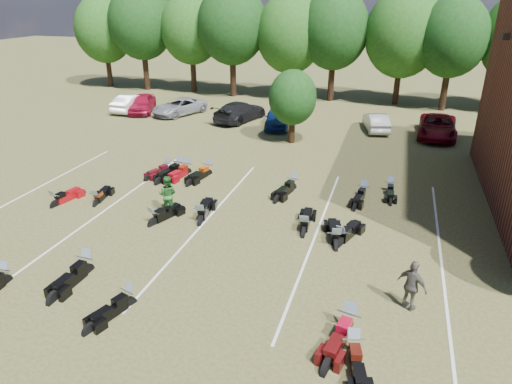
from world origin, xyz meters
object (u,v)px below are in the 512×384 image
at_px(car_4, 277,118).
at_px(person_grey, 412,286).
at_px(car_0, 142,103).
at_px(motorcycle_3, 87,273).
at_px(motorcycle_14, 168,172).
at_px(motorcycle_7, 56,206).
at_px(person_green, 168,195).

xyz_separation_m(car_4, person_grey, (9.71, -19.96, 0.14)).
xyz_separation_m(car_0, motorcycle_3, (10.67, -22.50, -0.77)).
relative_size(car_4, motorcycle_14, 2.11).
relative_size(car_4, motorcycle_7, 2.04).
distance_m(car_0, person_grey, 30.52).
relative_size(car_0, motorcycle_14, 2.17).
height_order(person_green, motorcycle_14, person_green).
relative_size(person_grey, motorcycle_7, 0.82).
distance_m(person_grey, motorcycle_14, 15.95).
bearing_deg(motorcycle_3, motorcycle_14, 102.11).
bearing_deg(car_0, motorcycle_14, -73.69).
bearing_deg(motorcycle_14, motorcycle_7, -99.42).
bearing_deg(motorcycle_3, motorcycle_7, 139.71).
height_order(motorcycle_3, motorcycle_7, motorcycle_3).
xyz_separation_m(car_0, person_green, (11.21, -17.04, 0.14)).
height_order(car_4, motorcycle_14, car_4).
bearing_deg(motorcycle_7, motorcycle_3, 149.41).
xyz_separation_m(car_0, motorcycle_7, (5.66, -18.05, -0.77)).
xyz_separation_m(person_grey, motorcycle_7, (-16.34, 3.10, -0.89)).
height_order(person_grey, motorcycle_3, person_grey).
height_order(car_4, motorcycle_3, car_4).
distance_m(car_0, car_4, 12.34).
distance_m(person_grey, motorcycle_3, 11.44).
height_order(car_0, motorcycle_7, car_0).
height_order(person_green, motorcycle_3, person_green).
bearing_deg(car_0, person_grey, -62.84).
height_order(motorcycle_3, motorcycle_14, motorcycle_3).
bearing_deg(car_0, car_4, -24.48).
bearing_deg(person_grey, motorcycle_14, -0.81).
distance_m(car_4, motorcycle_7, 18.14).
relative_size(car_0, car_4, 1.03).
distance_m(motorcycle_7, motorcycle_14, 6.48).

